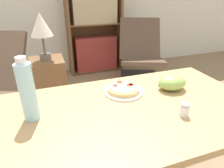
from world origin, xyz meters
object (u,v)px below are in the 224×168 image
object	(u,v)px
grape_bunch	(172,82)
bookshelf	(95,28)
drink_bottle	(27,92)
table_lamp	(41,27)
salt_shaker	(184,110)
side_table	(50,87)
pizza_on_plate	(123,90)
lounge_chair_far	(140,63)

from	to	relation	value
grape_bunch	bookshelf	world-z (taller)	bookshelf
drink_bottle	table_lamp	distance (m)	1.24
grape_bunch	salt_shaker	distance (m)	0.26
bookshelf	side_table	bearing A→B (deg)	-126.44
pizza_on_plate	grape_bunch	xyz separation A→B (m)	(0.27, -0.06, 0.03)
salt_shaker	table_lamp	size ratio (longest dim) A/B	0.14
grape_bunch	table_lamp	bearing A→B (deg)	117.99
drink_bottle	table_lamp	size ratio (longest dim) A/B	0.62
pizza_on_plate	side_table	size ratio (longest dim) A/B	0.35
pizza_on_plate	salt_shaker	bearing A→B (deg)	-60.36
bookshelf	side_table	world-z (taller)	bookshelf
lounge_chair_far	pizza_on_plate	bearing A→B (deg)	-98.43
pizza_on_plate	bookshelf	bearing A→B (deg)	79.13
salt_shaker	lounge_chair_far	bearing A→B (deg)	68.19
salt_shaker	side_table	xyz separation A→B (m)	(-0.54, 1.44, -0.48)
salt_shaker	side_table	world-z (taller)	salt_shaker
salt_shaker	side_table	distance (m)	1.61
salt_shaker	lounge_chair_far	world-z (taller)	lounge_chair_far
lounge_chair_far	bookshelf	distance (m)	0.92
bookshelf	side_table	size ratio (longest dim) A/B	2.48
drink_bottle	salt_shaker	distance (m)	0.67
drink_bottle	salt_shaker	xyz separation A→B (m)	(0.64, -0.20, -0.10)
grape_bunch	table_lamp	xyz separation A→B (m)	(-0.64, 1.20, 0.14)
table_lamp	side_table	bearing A→B (deg)	-75.96
lounge_chair_far	side_table	size ratio (longest dim) A/B	1.48
drink_bottle	grape_bunch	bearing A→B (deg)	2.95
grape_bunch	salt_shaker	world-z (taller)	grape_bunch
table_lamp	lounge_chair_far	bearing A→B (deg)	18.06
lounge_chair_far	table_lamp	size ratio (longest dim) A/B	2.04
lounge_chair_far	table_lamp	distance (m)	1.50
bookshelf	table_lamp	bearing A→B (deg)	-126.44
salt_shaker	table_lamp	world-z (taller)	table_lamp
pizza_on_plate	lounge_chair_far	world-z (taller)	lounge_chair_far
drink_bottle	bookshelf	distance (m)	2.49
side_table	drink_bottle	bearing A→B (deg)	-94.40
table_lamp	salt_shaker	bearing A→B (deg)	-69.46
salt_shaker	lounge_chair_far	size ratio (longest dim) A/B	0.07
grape_bunch	side_table	distance (m)	1.45
bookshelf	grape_bunch	bearing A→B (deg)	-94.00
grape_bunch	bookshelf	xyz separation A→B (m)	(0.16, 2.28, -0.10)
pizza_on_plate	salt_shaker	xyz separation A→B (m)	(0.17, -0.30, 0.01)
drink_bottle	bookshelf	world-z (taller)	bookshelf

